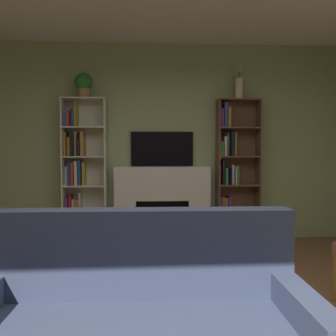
% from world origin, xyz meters
% --- Properties ---
extents(ground_plane, '(6.52, 6.52, 0.00)m').
position_xyz_m(ground_plane, '(0.00, 0.00, 0.00)').
color(ground_plane, brown).
extents(wall_back_accent, '(5.54, 0.06, 2.87)m').
position_xyz_m(wall_back_accent, '(0.00, 2.75, 1.43)').
color(wall_back_accent, '#99AB78').
rests_on(wall_back_accent, ground_plane).
extents(fireplace, '(1.48, 0.49, 1.09)m').
position_xyz_m(fireplace, '(0.00, 2.62, 0.57)').
color(fireplace, white).
rests_on(fireplace, ground_plane).
extents(tv, '(0.90, 0.06, 0.50)m').
position_xyz_m(tv, '(0.00, 2.69, 1.34)').
color(tv, black).
rests_on(tv, fireplace).
extents(bookshelf_left, '(0.61, 0.28, 2.05)m').
position_xyz_m(bookshelf_left, '(-1.17, 2.61, 1.01)').
color(bookshelf_left, beige).
rests_on(bookshelf_left, ground_plane).
extents(bookshelf_right, '(0.61, 0.28, 2.05)m').
position_xyz_m(bookshelf_right, '(1.03, 2.62, 1.02)').
color(bookshelf_right, brown).
rests_on(bookshelf_right, ground_plane).
extents(potted_plant, '(0.24, 0.24, 0.35)m').
position_xyz_m(potted_plant, '(-1.10, 2.57, 2.24)').
color(potted_plant, '#A47650').
rests_on(potted_plant, bookshelf_left).
extents(vase_with_flowers, '(0.11, 0.11, 0.49)m').
position_xyz_m(vase_with_flowers, '(1.10, 2.57, 2.21)').
color(vase_with_flowers, beige).
rests_on(vase_with_flowers, bookshelf_right).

